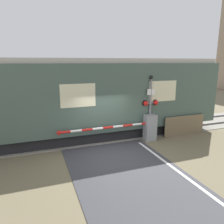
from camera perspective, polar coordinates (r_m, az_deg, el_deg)
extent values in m
plane|color=#6B6047|center=(9.73, 0.29, -11.44)|extent=(80.00, 80.00, 0.00)
cube|color=gray|center=(12.41, -4.65, -5.89)|extent=(36.00, 3.20, 0.03)
cube|color=#595451|center=(11.74, -3.70, -6.67)|extent=(36.00, 0.08, 0.10)
cube|color=#595451|center=(13.05, -5.51, -4.65)|extent=(36.00, 0.08, 0.10)
cube|color=black|center=(12.08, -10.01, -5.16)|extent=(14.94, 2.70, 0.60)
cube|color=#42564C|center=(11.62, -10.39, 4.13)|extent=(16.24, 3.17, 3.35)
cube|color=#ADA89E|center=(11.49, -10.77, 13.01)|extent=(15.91, 2.92, 0.24)
cube|color=beige|center=(11.75, 13.09, 5.34)|extent=(1.62, 0.02, 1.07)
cube|color=beige|center=(10.03, -8.85, 4.26)|extent=(1.62, 0.02, 1.07)
cube|color=gray|center=(11.52, 9.89, -4.05)|extent=(0.60, 0.44, 1.37)
cylinder|color=gray|center=(11.45, 9.94, -2.83)|extent=(0.16, 0.16, 0.18)
cylinder|color=red|center=(11.33, 8.81, -2.96)|extent=(0.51, 0.11, 0.11)
cylinder|color=white|center=(11.10, 6.48, -3.23)|extent=(0.51, 0.11, 0.11)
cylinder|color=red|center=(10.88, 4.06, -3.50)|extent=(0.51, 0.11, 0.11)
cylinder|color=white|center=(10.69, 1.54, -3.78)|extent=(0.51, 0.11, 0.11)
cylinder|color=red|center=(10.52, -1.07, -4.06)|extent=(0.51, 0.11, 0.11)
cylinder|color=white|center=(10.37, -3.76, -4.34)|extent=(0.51, 0.11, 0.11)
cylinder|color=red|center=(10.24, -6.53, -4.62)|extent=(0.51, 0.11, 0.11)
cylinder|color=white|center=(10.14, -9.36, -4.90)|extent=(0.51, 0.11, 0.11)
cylinder|color=red|center=(10.06, -12.24, -5.16)|extent=(0.51, 0.11, 0.11)
cylinder|color=red|center=(10.03, -13.70, -5.29)|extent=(0.20, 0.02, 0.20)
cylinder|color=gray|center=(11.48, 9.91, 0.52)|extent=(0.11, 0.11, 3.17)
cube|color=gray|center=(11.40, 9.99, 2.38)|extent=(0.72, 0.07, 0.07)
sphere|color=red|center=(11.22, 8.80, 2.25)|extent=(0.24, 0.24, 0.24)
sphere|color=red|center=(11.51, 11.40, 2.42)|extent=(0.24, 0.24, 0.24)
cylinder|color=black|center=(11.31, 8.53, 2.35)|extent=(0.30, 0.06, 0.30)
cylinder|color=black|center=(11.61, 11.11, 2.52)|extent=(0.30, 0.06, 0.30)
cube|color=white|center=(11.28, 10.20, 5.19)|extent=(0.45, 0.02, 0.30)
sphere|color=black|center=(11.24, 10.25, 8.92)|extent=(0.18, 0.18, 0.18)
cube|color=#726047|center=(12.89, 18.36, -3.31)|extent=(2.54, 0.06, 1.10)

